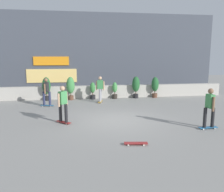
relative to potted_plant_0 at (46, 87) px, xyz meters
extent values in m
plane|color=gray|center=(3.87, -5.55, -0.93)|extent=(48.00, 48.00, 0.00)
cube|color=#B2ADA3|center=(3.87, 0.45, -0.48)|extent=(18.00, 0.40, 0.90)
cube|color=#424751|center=(3.87, 4.45, 2.32)|extent=(20.00, 2.00, 6.50)
cube|color=orange|center=(0.03, 3.41, 1.67)|extent=(2.80, 0.08, 0.70)
cube|color=#F2CC72|center=(0.03, 3.42, 0.47)|extent=(4.00, 0.06, 1.10)
cylinder|color=black|center=(0.00, 0.00, -0.78)|extent=(0.36, 0.36, 0.30)
cylinder|color=brown|center=(0.00, 0.00, -0.56)|extent=(0.06, 0.06, 0.15)
ellipsoid|color=#235B2D|center=(0.00, 0.00, 0.09)|extent=(0.56, 0.56, 1.14)
cylinder|color=brown|center=(1.61, 0.00, -0.78)|extent=(0.36, 0.36, 0.30)
cylinder|color=brown|center=(1.61, 0.00, -0.56)|extent=(0.06, 0.06, 0.15)
ellipsoid|color=#428C47|center=(1.61, 0.00, 0.09)|extent=(0.56, 0.56, 1.14)
cylinder|color=black|center=(3.12, 0.00, -0.78)|extent=(0.36, 0.36, 0.30)
cylinder|color=brown|center=(3.12, 0.00, -0.56)|extent=(0.06, 0.06, 0.15)
ellipsoid|color=#387F3D|center=(3.12, 0.00, -0.11)|extent=(0.36, 0.36, 0.74)
cylinder|color=#2D2823|center=(4.68, 0.00, -0.78)|extent=(0.36, 0.36, 0.30)
cylinder|color=brown|center=(4.68, 0.00, -0.56)|extent=(0.06, 0.06, 0.15)
ellipsoid|color=#428C47|center=(4.68, 0.00, -0.12)|extent=(0.35, 0.35, 0.72)
cylinder|color=black|center=(6.21, 0.00, -0.78)|extent=(0.36, 0.36, 0.30)
cylinder|color=brown|center=(6.21, 0.00, -0.56)|extent=(0.06, 0.06, 0.15)
ellipsoid|color=#235B2D|center=(6.21, 0.00, 0.07)|extent=(0.54, 0.54, 1.11)
cylinder|color=brown|center=(7.64, 0.00, -0.78)|extent=(0.36, 0.36, 0.30)
cylinder|color=brown|center=(7.64, 0.00, -0.56)|extent=(0.06, 0.06, 0.15)
ellipsoid|color=#235B2D|center=(7.64, 0.00, 0.04)|extent=(0.51, 0.51, 1.05)
cube|color=#BF8C26|center=(3.53, -1.19, -0.87)|extent=(0.37, 0.82, 0.02)
cylinder|color=silver|center=(3.51, -0.92, -0.90)|extent=(0.04, 0.06, 0.06)
cylinder|color=silver|center=(3.67, -0.95, -0.90)|extent=(0.04, 0.06, 0.06)
cylinder|color=silver|center=(3.39, -1.42, -0.90)|extent=(0.04, 0.06, 0.06)
cylinder|color=silver|center=(3.55, -1.46, -0.90)|extent=(0.04, 0.06, 0.06)
cylinder|color=gray|center=(3.57, -1.01, -0.45)|extent=(0.14, 0.14, 0.82)
cylinder|color=gray|center=(3.49, -1.36, -0.45)|extent=(0.14, 0.14, 0.82)
cube|color=#3F8C4C|center=(3.53, -1.19, 0.24)|extent=(0.40, 0.28, 0.56)
sphere|color=tan|center=(3.53, -1.19, 0.65)|extent=(0.22, 0.22, 0.22)
cylinder|color=tan|center=(3.30, -1.14, 0.16)|extent=(0.09, 0.09, 0.58)
cylinder|color=tan|center=(3.76, -1.24, 0.16)|extent=(0.09, 0.09, 0.58)
cube|color=#266699|center=(7.40, -7.42, -0.87)|extent=(0.81, 0.24, 0.02)
cylinder|color=silver|center=(7.14, -7.52, -0.90)|extent=(0.06, 0.03, 0.06)
cylinder|color=silver|center=(7.14, -7.36, -0.90)|extent=(0.06, 0.03, 0.06)
cylinder|color=silver|center=(7.66, -7.49, -0.90)|extent=(0.06, 0.03, 0.06)
cylinder|color=silver|center=(7.66, -7.33, -0.90)|extent=(0.06, 0.03, 0.06)
cylinder|color=black|center=(7.22, -7.43, -0.45)|extent=(0.14, 0.14, 0.82)
cylinder|color=black|center=(7.58, -7.41, -0.45)|extent=(0.14, 0.14, 0.82)
cube|color=#3F8C4C|center=(7.40, -7.42, 0.24)|extent=(0.22, 0.37, 0.56)
sphere|color=brown|center=(7.40, -7.42, 0.65)|extent=(0.22, 0.22, 0.22)
cylinder|color=brown|center=(7.41, -7.66, 0.16)|extent=(0.09, 0.09, 0.58)
cylinder|color=brown|center=(7.39, -7.19, 0.16)|extent=(0.09, 0.09, 0.58)
cube|color=maroon|center=(1.42, -5.72, -0.87)|extent=(0.72, 0.70, 0.02)
cylinder|color=silver|center=(1.67, -5.84, -0.90)|extent=(0.06, 0.06, 0.06)
cylinder|color=silver|center=(1.56, -5.96, -0.90)|extent=(0.06, 0.06, 0.06)
cylinder|color=silver|center=(1.29, -5.48, -0.90)|extent=(0.06, 0.06, 0.06)
cylinder|color=silver|center=(1.18, -5.60, -0.90)|extent=(0.06, 0.06, 0.06)
cylinder|color=black|center=(1.56, -5.84, -0.45)|extent=(0.14, 0.14, 0.82)
cylinder|color=black|center=(1.29, -5.59, -0.45)|extent=(0.14, 0.14, 0.82)
cube|color=#3F8C4C|center=(1.42, -5.72, 0.24)|extent=(0.39, 0.40, 0.56)
sphere|color=tan|center=(1.42, -5.72, 0.65)|extent=(0.22, 0.22, 0.22)
cylinder|color=tan|center=(1.59, -5.55, 0.16)|extent=(0.09, 0.09, 0.58)
cylinder|color=tan|center=(1.26, -5.89, 0.16)|extent=(0.09, 0.09, 0.58)
cube|color=#266699|center=(0.24, -1.93, -0.87)|extent=(0.82, 0.41, 0.02)
cylinder|color=silver|center=(0.52, -1.92, -0.90)|extent=(0.06, 0.04, 0.06)
cylinder|color=silver|center=(0.47, -2.07, -0.90)|extent=(0.06, 0.04, 0.06)
cylinder|color=silver|center=(0.01, -1.78, -0.90)|extent=(0.06, 0.04, 0.06)
cylinder|color=silver|center=(-0.03, -1.93, -0.90)|extent=(0.06, 0.04, 0.06)
cylinder|color=#282D4C|center=(0.42, -1.97, -0.45)|extent=(0.14, 0.14, 0.82)
cylinder|color=#282D4C|center=(0.07, -1.88, -0.45)|extent=(0.14, 0.14, 0.82)
cube|color=#262628|center=(0.24, -1.93, 0.24)|extent=(0.29, 0.40, 0.56)
sphere|color=brown|center=(0.24, -1.93, 0.65)|extent=(0.22, 0.22, 0.22)
cylinder|color=brown|center=(0.31, -1.70, 0.16)|extent=(0.09, 0.09, 0.58)
cylinder|color=brown|center=(0.18, -2.15, 0.16)|extent=(0.09, 0.09, 0.58)
cube|color=maroon|center=(4.00, -8.68, -0.87)|extent=(0.82, 0.31, 0.02)
cylinder|color=silver|center=(4.27, -8.64, -0.90)|extent=(0.06, 0.04, 0.06)
cylinder|color=silver|center=(4.24, -8.80, -0.90)|extent=(0.06, 0.04, 0.06)
cylinder|color=silver|center=(3.75, -8.57, -0.90)|extent=(0.06, 0.04, 0.06)
cylinder|color=silver|center=(3.73, -8.72, -0.90)|extent=(0.06, 0.04, 0.06)
camera|label=1|loc=(2.09, -15.91, 2.04)|focal=36.94mm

